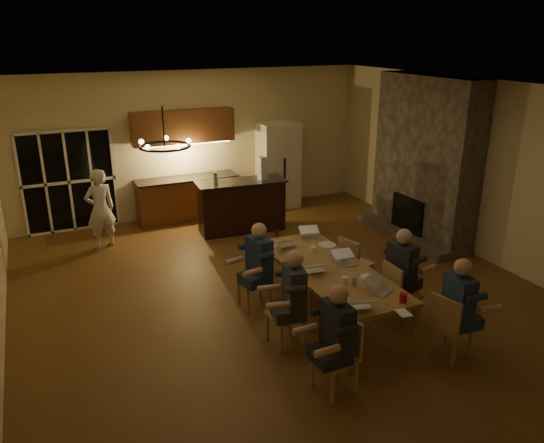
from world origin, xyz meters
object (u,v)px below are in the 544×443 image
(bar_island, at_px, (241,206))
(laptop_d, at_px, (346,257))
(laptop_e, at_px, (283,239))
(refrigerator, at_px, (278,165))
(plate_near, at_px, (368,277))
(person_right_mid, at_px, (401,274))
(can_right, at_px, (343,254))
(redcup_mid, at_px, (292,257))
(laptop_c, at_px, (313,264))
(redcup_near, at_px, (403,298))
(can_cola, at_px, (277,233))
(chair_left_far, at_px, (254,280))
(chandelier, at_px, (165,146))
(can_silver, at_px, (354,282))
(chair_left_near, at_px, (335,356))
(laptop_a, at_px, (358,298))
(bar_bottle, at_px, (216,178))
(laptop_f, at_px, (310,233))
(laptop_b, at_px, (382,284))
(plate_far, at_px, (327,245))
(person_left_mid, at_px, (294,300))
(chair_right_far, at_px, (356,263))
(person_left_far, at_px, (259,267))
(bar_blender, at_px, (262,168))
(person_right_near, at_px, (457,309))
(standing_person, at_px, (100,209))
(mug_mid, at_px, (313,250))
(person_left_near, at_px, (337,340))
(dining_table, at_px, (329,291))
(chair_right_near, at_px, (452,325))
(chair_left_mid, at_px, (286,314))
(plate_left, at_px, (340,298))
(mug_front, at_px, (345,280))

(bar_island, xyz_separation_m, laptop_d, (0.15, -3.78, 0.32))
(laptop_d, xyz_separation_m, laptop_e, (-0.54, 1.01, 0.00))
(refrigerator, xyz_separation_m, plate_near, (-1.22, -5.49, -0.24))
(person_right_mid, xyz_separation_m, can_right, (-0.53, 0.72, 0.12))
(redcup_mid, distance_m, can_right, 0.78)
(laptop_c, relative_size, can_right, 2.67)
(redcup_near, xyz_separation_m, can_cola, (-0.47, 2.74, 0.00))
(chair_left_far, distance_m, redcup_mid, 0.67)
(chandelier, distance_m, can_silver, 3.05)
(chandelier, bearing_deg, chair_left_near, -44.15)
(laptop_a, distance_m, can_right, 1.49)
(chair_left_near, distance_m, chair_left_far, 2.22)
(refrigerator, relative_size, plate_near, 9.02)
(refrigerator, xyz_separation_m, bar_bottle, (-1.94, -1.18, 0.20))
(chair_left_near, height_order, plate_near, chair_left_near)
(chair_left_near, height_order, laptop_f, laptop_f)
(laptop_e, bearing_deg, plate_near, 110.90)
(laptop_b, height_order, plate_far, laptop_b)
(person_left_mid, distance_m, laptop_b, 1.17)
(chair_right_far, xyz_separation_m, person_left_far, (-1.70, 0.01, 0.24))
(laptop_f, bearing_deg, chandelier, -139.25)
(person_left_mid, distance_m, plate_near, 1.17)
(bar_bottle, distance_m, bar_blender, 1.00)
(person_right_near, xyz_separation_m, plate_near, (-0.58, 1.11, 0.07))
(laptop_e, distance_m, plate_near, 1.64)
(standing_person, distance_m, laptop_e, 3.88)
(laptop_a, bearing_deg, person_left_far, -58.83)
(can_cola, bearing_deg, refrigerator, 64.32)
(chandelier, xyz_separation_m, laptop_e, (2.04, 1.15, -1.89))
(laptop_a, xyz_separation_m, mug_mid, (0.33, 1.71, -0.06))
(refrigerator, xyz_separation_m, laptop_c, (-1.81, -4.96, -0.14))
(laptop_b, distance_m, laptop_e, 2.01)
(person_right_mid, xyz_separation_m, can_cola, (-1.04, 1.96, 0.12))
(chair_right_far, relative_size, person_left_near, 0.64)
(person_left_near, distance_m, person_right_mid, 2.06)
(laptop_e, bearing_deg, bar_bottle, -86.45)
(chair_left_near, height_order, person_right_mid, person_right_mid)
(dining_table, distance_m, chair_right_far, 1.02)
(chair_right_near, height_order, chandelier, chandelier)
(chair_right_near, bearing_deg, chair_left_mid, 44.00)
(mug_mid, relative_size, plate_near, 0.45)
(person_left_mid, relative_size, standing_person, 0.89)
(chair_right_near, bearing_deg, chair_left_far, 24.58)
(redcup_mid, relative_size, plate_left, 0.52)
(person_left_far, distance_m, bar_blender, 3.52)
(chandelier, relative_size, laptop_b, 1.83)
(chair_left_far, xyz_separation_m, can_right, (1.27, -0.44, 0.37))
(can_right, bearing_deg, mug_front, -119.83)
(mug_front, distance_m, can_silver, 0.13)
(chair_left_far, bearing_deg, bar_blender, 153.35)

